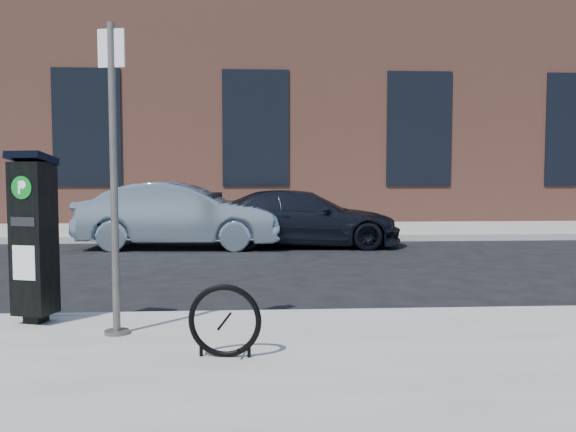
{
  "coord_description": "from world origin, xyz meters",
  "views": [
    {
      "loc": [
        -0.17,
        -6.52,
        1.64
      ],
      "look_at": [
        0.26,
        0.5,
        1.15
      ],
      "focal_mm": 38.0,
      "sensor_mm": 36.0,
      "label": 1
    }
  ],
  "objects": [
    {
      "name": "car_silver",
      "position": [
        -1.71,
        6.97,
        0.72
      ],
      "size": [
        4.48,
        1.8,
        1.45
      ],
      "primitive_type": "imported",
      "rotation": [
        0.0,
        0.0,
        1.51
      ],
      "color": "gray",
      "rests_on": "ground"
    },
    {
      "name": "curb_near",
      "position": [
        0.0,
        -0.02,
        0.07
      ],
      "size": [
        60.0,
        0.12,
        0.16
      ],
      "primitive_type": "cube",
      "color": "#9E9B93",
      "rests_on": "ground"
    },
    {
      "name": "sign_pole",
      "position": [
        -1.42,
        -0.85,
        1.56
      ],
      "size": [
        0.25,
        0.23,
        2.85
      ],
      "rotation": [
        0.0,
        0.0,
        -0.22
      ],
      "color": "#54504A",
      "rests_on": "sidewalk_near"
    },
    {
      "name": "building",
      "position": [
        -0.0,
        17.0,
        4.15
      ],
      "size": [
        28.0,
        10.05,
        8.25
      ],
      "color": "brown",
      "rests_on": "ground"
    },
    {
      "name": "ground",
      "position": [
        0.0,
        0.0,
        0.0
      ],
      "size": [
        120.0,
        120.0,
        0.0
      ],
      "primitive_type": "plane",
      "color": "black",
      "rests_on": "ground"
    },
    {
      "name": "sidewalk_far",
      "position": [
        0.0,
        14.0,
        0.07
      ],
      "size": [
        60.0,
        12.0,
        0.15
      ],
      "primitive_type": "cube",
      "color": "gray",
      "rests_on": "ground"
    },
    {
      "name": "parking_kiosk",
      "position": [
        -2.33,
        -0.35,
        1.03
      ],
      "size": [
        0.48,
        0.45,
        1.71
      ],
      "rotation": [
        0.0,
        0.0,
        -0.32
      ],
      "color": "black",
      "rests_on": "sidewalk_near"
    },
    {
      "name": "curb_far",
      "position": [
        0.0,
        8.02,
        0.07
      ],
      "size": [
        60.0,
        0.12,
        0.16
      ],
      "primitive_type": "cube",
      "color": "#9E9B93",
      "rests_on": "ground"
    },
    {
      "name": "bike_rack",
      "position": [
        -0.39,
        -1.63,
        0.44
      ],
      "size": [
        0.6,
        0.13,
        0.6
      ],
      "rotation": [
        0.0,
        0.0,
        -0.14
      ],
      "color": "black",
      "rests_on": "sidewalk_near"
    },
    {
      "name": "car_dark",
      "position": [
        1.0,
        7.08,
        0.63
      ],
      "size": [
        4.44,
        2.0,
        1.26
      ],
      "primitive_type": "imported",
      "rotation": [
        0.0,
        0.0,
        1.52
      ],
      "color": "black",
      "rests_on": "ground"
    }
  ]
}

